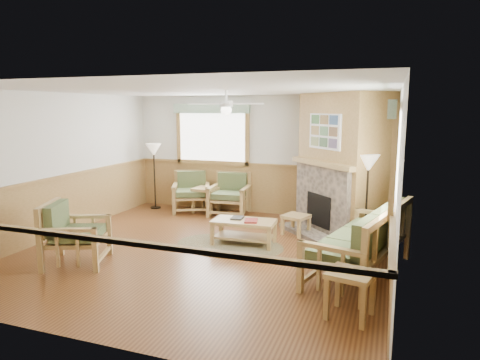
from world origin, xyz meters
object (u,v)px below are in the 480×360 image
(end_table_sofa, at_px, (350,294))
(coffee_table, at_px, (244,232))
(armchair_back_right, at_px, (229,194))
(armchair_left, at_px, (76,233))
(floor_lamp_right, at_px, (367,201))
(armchair_back_left, at_px, (191,192))
(end_table_chairs, at_px, (206,200))
(footstool, at_px, (296,225))
(sofa, at_px, (360,240))
(floor_lamp_left, at_px, (155,176))

(end_table_sofa, bearing_deg, coffee_table, 133.64)
(armchair_back_right, distance_m, coffee_table, 2.20)
(armchair_left, bearing_deg, floor_lamp_right, -81.91)
(armchair_left, bearing_deg, armchair_back_left, -24.57)
(end_table_chairs, relative_size, floor_lamp_right, 0.36)
(armchair_left, bearing_deg, end_table_chairs, -30.32)
(armchair_left, xyz_separation_m, footstool, (2.90, 2.68, -0.30))
(end_table_chairs, bearing_deg, coffee_table, -50.35)
(armchair_back_left, xyz_separation_m, floor_lamp_right, (4.02, -1.29, 0.35))
(sofa, relative_size, end_table_sofa, 4.00)
(armchair_back_left, height_order, floor_lamp_right, floor_lamp_right)
(sofa, xyz_separation_m, armchair_back_right, (-3.06, 2.67, -0.04))
(armchair_back_left, distance_m, armchair_back_right, 0.96)
(armchair_back_right, xyz_separation_m, footstool, (1.76, -1.03, -0.28))
(footstool, relative_size, floor_lamp_right, 0.27)
(end_table_sofa, distance_m, floor_lamp_right, 2.84)
(end_table_sofa, relative_size, floor_lamp_left, 0.35)
(armchair_back_right, bearing_deg, sofa, -46.42)
(coffee_table, relative_size, footstool, 2.50)
(sofa, distance_m, end_table_sofa, 1.42)
(armchair_back_left, distance_m, end_table_sofa, 5.73)
(end_table_chairs, height_order, end_table_sofa, end_table_chairs)
(floor_lamp_right, bearing_deg, end_table_sofa, -90.00)
(end_table_chairs, relative_size, end_table_sofa, 1.06)
(end_table_chairs, xyz_separation_m, end_table_sofa, (3.65, -4.08, -0.02))
(sofa, relative_size, armchair_back_left, 2.40)
(end_table_chairs, xyz_separation_m, floor_lamp_right, (3.65, -1.29, 0.52))
(armchair_back_right, height_order, armchair_left, armchair_left)
(sofa, relative_size, coffee_table, 2.01)
(armchair_back_right, height_order, end_table_chairs, armchair_back_right)
(armchair_back_right, relative_size, footstool, 2.12)
(armchair_left, distance_m, end_table_chairs, 3.75)
(armchair_back_left, xyz_separation_m, armchair_back_right, (0.96, 0.00, 0.01))
(armchair_left, height_order, coffee_table, armchair_left)
(coffee_table, bearing_deg, armchair_left, -143.50)
(sofa, distance_m, armchair_left, 4.32)
(end_table_sofa, height_order, floor_lamp_left, floor_lamp_left)
(armchair_back_left, height_order, end_table_chairs, armchair_back_left)
(armchair_back_left, bearing_deg, end_table_sofa, -68.81)
(armchair_left, bearing_deg, coffee_table, -72.36)
(armchair_back_left, relative_size, armchair_back_right, 0.99)
(coffee_table, relative_size, end_table_chairs, 1.88)
(footstool, height_order, floor_lamp_right, floor_lamp_right)
(floor_lamp_right, bearing_deg, armchair_back_left, 162.25)
(sofa, relative_size, floor_lamp_left, 1.41)
(end_table_chairs, distance_m, floor_lamp_left, 1.44)
(armchair_back_left, xyz_separation_m, floor_lamp_left, (-0.98, 0.00, 0.33))
(end_table_sofa, xyz_separation_m, floor_lamp_left, (-5.00, 4.08, 0.51))
(end_table_sofa, relative_size, footstool, 1.26)
(armchair_back_right, distance_m, floor_lamp_right, 3.34)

